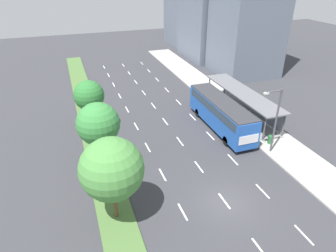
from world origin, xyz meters
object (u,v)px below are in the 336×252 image
object	(u,v)px
median_tree_second	(98,124)
trash_bin	(270,140)
median_tree_third	(89,96)
cyclist	(131,154)
median_tree_nearest	(112,169)
streetlight	(275,117)
bus	(221,111)
bus_shelter	(244,100)

from	to	relation	value
median_tree_second	trash_bin	xyz separation A→B (m)	(16.62, -2.24, -3.59)
median_tree_third	trash_bin	world-z (taller)	median_tree_third
cyclist	trash_bin	bearing A→B (deg)	-7.53
cyclist	median_tree_nearest	distance (m)	7.97
streetlight	bus	bearing A→B (deg)	109.59
bus_shelter	bus	bearing A→B (deg)	-152.99
bus_shelter	median_tree_nearest	xyz separation A→B (m)	(-17.76, -11.82, 2.42)
median_tree_nearest	streetlight	distance (m)	16.05
bus_shelter	median_tree_third	xyz separation A→B (m)	(-17.71, 2.26, 2.17)
median_tree_nearest	median_tree_second	bearing A→B (deg)	89.52
median_tree_third	streetlight	distance (m)	18.83
cyclist	median_tree_second	size ratio (longest dim) A/B	0.31
median_tree_second	streetlight	distance (m)	15.98
median_tree_second	streetlight	bearing A→B (deg)	-12.64
cyclist	median_tree_nearest	xyz separation A→B (m)	(-2.66, -6.65, 3.50)
median_tree_second	median_tree_third	xyz separation A→B (m)	(-0.01, 7.04, -0.12)
median_tree_third	trash_bin	bearing A→B (deg)	-29.17
bus_shelter	median_tree_second	xyz separation A→B (m)	(-17.70, -4.78, 2.30)
median_tree_second	streetlight	world-z (taller)	streetlight
cyclist	median_tree_second	world-z (taller)	median_tree_second
cyclist	median_tree_second	bearing A→B (deg)	171.45
median_tree_nearest	trash_bin	bearing A→B (deg)	16.04
cyclist	streetlight	xyz separation A→B (m)	(12.99, -3.10, 3.10)
bus_shelter	bus	distance (m)	4.81
trash_bin	median_tree_third	bearing A→B (deg)	150.83
median_tree_third	streetlight	size ratio (longest dim) A/B	0.85
bus	median_tree_second	xyz separation A→B (m)	(-13.42, -2.60, 2.09)
bus	median_tree_second	size ratio (longest dim) A/B	1.90
trash_bin	median_tree_nearest	bearing A→B (deg)	-163.96
bus	trash_bin	size ratio (longest dim) A/B	13.28
median_tree_nearest	trash_bin	size ratio (longest dim) A/B	7.49
median_tree_third	cyclist	bearing A→B (deg)	-70.62
bus_shelter	streetlight	distance (m)	8.78
bus	streetlight	world-z (taller)	streetlight
bus_shelter	median_tree_nearest	distance (m)	21.47
bus_shelter	median_tree_third	bearing A→B (deg)	172.73
median_tree_third	trash_bin	size ratio (longest dim) A/B	6.52
median_tree_third	median_tree_second	bearing A→B (deg)	-89.90
cyclist	bus	bearing A→B (deg)	15.45
bus	trash_bin	xyz separation A→B (m)	(3.20, -4.84, -1.49)
streetlight	median_tree_third	bearing A→B (deg)	145.97
bus	median_tree_third	bearing A→B (deg)	161.70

